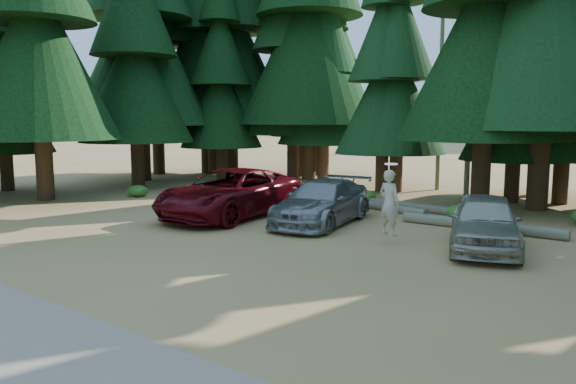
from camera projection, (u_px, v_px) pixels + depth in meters
name	position (u px, v px, depth m)	size (l,w,h in m)	color
ground	(232.00, 257.00, 14.33)	(160.00, 160.00, 0.00)	#9D7C42
forest_belt_north	(453.00, 194.00, 26.13)	(36.00, 7.00, 22.00)	black
forest_belt_west	(52.00, 192.00, 26.83)	(6.00, 22.00, 22.00)	black
snag_front	(472.00, 60.00, 24.46)	(0.24, 0.24, 12.00)	#676253
snag_back	(441.00, 87.00, 26.98)	(0.20, 0.20, 10.00)	#676253
red_pickup	(231.00, 193.00, 20.02)	(2.84, 6.17, 1.71)	#610810
silver_minivan_center	(322.00, 202.00, 18.71)	(2.04, 5.01, 1.45)	#919398
silver_minivan_right	(485.00, 222.00, 15.03)	(1.77, 4.40, 1.50)	#AFA99B
frisbee_player	(389.00, 202.00, 15.67)	(0.75, 0.56, 2.03)	beige
log_left	(382.00, 207.00, 21.43)	(0.29, 0.29, 4.07)	#676253
log_mid	(405.00, 206.00, 21.58)	(0.31, 0.31, 3.73)	#676253
log_right	(480.00, 225.00, 17.62)	(0.33, 0.33, 5.15)	#676253
shrub_far_left	(192.00, 191.00, 25.01)	(1.03, 1.03, 0.57)	#397222
shrub_left	(310.00, 195.00, 24.11)	(0.86, 0.86, 0.47)	#397222
shrub_center_left	(363.00, 197.00, 23.01)	(1.09, 1.09, 0.60)	#397222
shrub_center_right	(475.00, 207.00, 20.48)	(1.03, 1.03, 0.57)	#397222
shrub_right	(461.00, 212.00, 19.34)	(1.02, 1.02, 0.56)	#397222
shrub_edge_west	(138.00, 191.00, 25.23)	(0.93, 0.93, 0.51)	#397222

